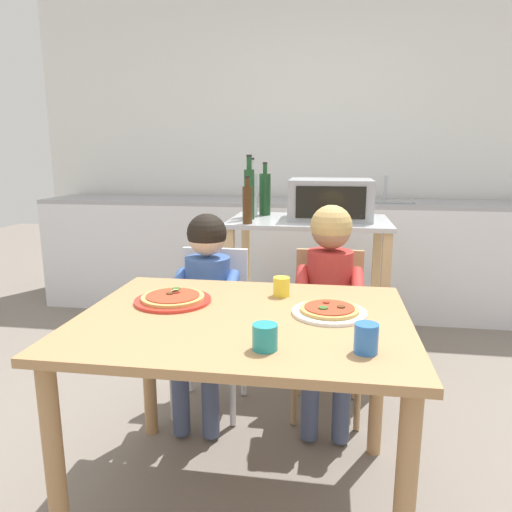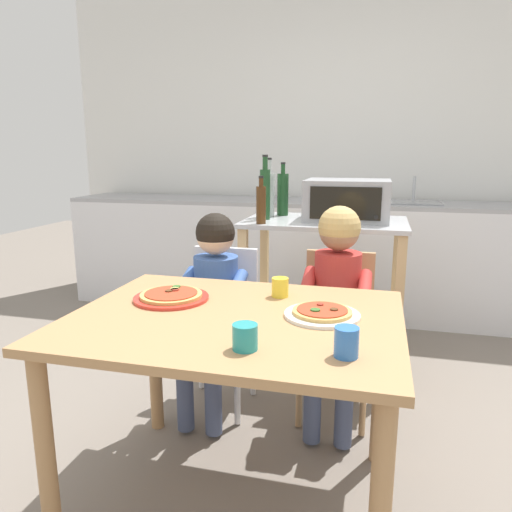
% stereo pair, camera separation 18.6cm
% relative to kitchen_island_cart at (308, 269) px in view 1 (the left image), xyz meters
% --- Properties ---
extents(ground_plane, '(10.83, 10.83, 0.00)m').
position_rel_kitchen_island_cart_xyz_m(ground_plane, '(-0.17, -0.20, -0.61)').
color(ground_plane, slate).
extents(back_wall_tiled, '(4.67, 0.12, 2.70)m').
position_rel_kitchen_island_cart_xyz_m(back_wall_tiled, '(-0.17, 1.48, 0.74)').
color(back_wall_tiled, white).
rests_on(back_wall_tiled, ground).
extents(kitchen_counter, '(4.21, 0.60, 1.12)m').
position_rel_kitchen_island_cart_xyz_m(kitchen_counter, '(-0.17, 1.07, -0.15)').
color(kitchen_counter, silver).
rests_on(kitchen_counter, ground).
extents(kitchen_island_cart, '(0.94, 0.61, 0.92)m').
position_rel_kitchen_island_cart_xyz_m(kitchen_island_cart, '(0.00, 0.00, 0.00)').
color(kitchen_island_cart, '#B7BABF').
rests_on(kitchen_island_cart, ground).
extents(toaster_oven, '(0.48, 0.38, 0.24)m').
position_rel_kitchen_island_cart_xyz_m(toaster_oven, '(0.12, 0.02, 0.43)').
color(toaster_oven, '#999BA0').
rests_on(toaster_oven, kitchen_island_cart).
extents(bottle_slim_sauce, '(0.05, 0.05, 0.26)m').
position_rel_kitchen_island_cart_xyz_m(bottle_slim_sauce, '(-0.33, -0.23, 0.42)').
color(bottle_slim_sauce, '#4C2D14').
rests_on(bottle_slim_sauce, kitchen_island_cart).
extents(bottle_dark_olive_oil, '(0.07, 0.07, 0.33)m').
position_rel_kitchen_island_cart_xyz_m(bottle_dark_olive_oil, '(-0.29, 0.15, 0.44)').
color(bottle_dark_olive_oil, '#1E4723').
rests_on(bottle_dark_olive_oil, kitchen_island_cart).
extents(bottle_clear_vinegar, '(0.07, 0.07, 0.36)m').
position_rel_kitchen_island_cart_xyz_m(bottle_clear_vinegar, '(-0.36, 0.07, 0.45)').
color(bottle_clear_vinegar, '#ADB7B2').
rests_on(bottle_clear_vinegar, kitchen_island_cart).
extents(bottle_squat_spirits, '(0.06, 0.06, 0.38)m').
position_rel_kitchen_island_cart_xyz_m(bottle_squat_spirits, '(-0.35, -0.05, 0.47)').
color(bottle_squat_spirits, '#1E4723').
rests_on(bottle_squat_spirits, kitchen_island_cart).
extents(dining_table, '(1.15, 0.89, 0.75)m').
position_rel_kitchen_island_cart_xyz_m(dining_table, '(-0.17, -1.28, 0.03)').
color(dining_table, '#AD7F51').
rests_on(dining_table, ground).
extents(dining_chair_left, '(0.36, 0.36, 0.81)m').
position_rel_kitchen_island_cart_xyz_m(dining_chair_left, '(-0.46, -0.58, -0.13)').
color(dining_chair_left, silver).
rests_on(dining_chair_left, ground).
extents(dining_chair_right, '(0.36, 0.36, 0.81)m').
position_rel_kitchen_island_cart_xyz_m(dining_chair_right, '(0.13, -0.53, -0.13)').
color(dining_chair_right, tan).
rests_on(dining_chair_right, ground).
extents(child_in_blue_striped_shirt, '(0.32, 0.42, 1.00)m').
position_rel_kitchen_island_cart_xyz_m(child_in_blue_striped_shirt, '(-0.46, -0.70, 0.05)').
color(child_in_blue_striped_shirt, '#424C6B').
rests_on(child_in_blue_striped_shirt, ground).
extents(child_in_red_shirt, '(0.32, 0.42, 1.05)m').
position_rel_kitchen_island_cart_xyz_m(child_in_red_shirt, '(0.13, -0.64, 0.07)').
color(child_in_red_shirt, '#424C6B').
rests_on(child_in_red_shirt, ground).
extents(pizza_plate_red_rimmed, '(0.29, 0.29, 0.03)m').
position_rel_kitchen_island_cart_xyz_m(pizza_plate_red_rimmed, '(-0.46, -1.17, 0.15)').
color(pizza_plate_red_rimmed, red).
rests_on(pizza_plate_red_rimmed, dining_table).
extents(pizza_plate_white, '(0.26, 0.26, 0.03)m').
position_rel_kitchen_island_cart_xyz_m(pizza_plate_white, '(0.13, -1.22, 0.15)').
color(pizza_plate_white, white).
rests_on(pizza_plate_white, dining_table).
extents(drinking_cup_yellow, '(0.07, 0.07, 0.08)m').
position_rel_kitchen_island_cart_xyz_m(drinking_cup_yellow, '(-0.06, -1.03, 0.18)').
color(drinking_cup_yellow, yellow).
rests_on(drinking_cup_yellow, dining_table).
extents(drinking_cup_teal, '(0.08, 0.08, 0.08)m').
position_rel_kitchen_island_cart_xyz_m(drinking_cup_teal, '(-0.06, -1.56, 0.18)').
color(drinking_cup_teal, teal).
rests_on(drinking_cup_teal, dining_table).
extents(drinking_cup_blue, '(0.07, 0.07, 0.09)m').
position_rel_kitchen_island_cart_xyz_m(drinking_cup_blue, '(0.23, -1.54, 0.18)').
color(drinking_cup_blue, blue).
rests_on(drinking_cup_blue, dining_table).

